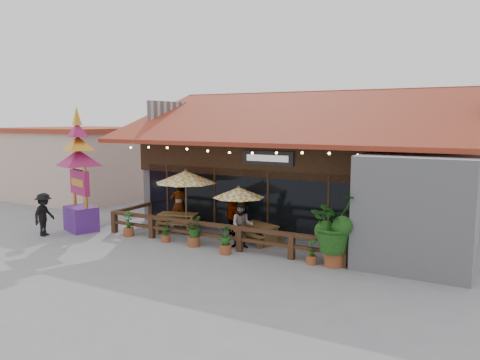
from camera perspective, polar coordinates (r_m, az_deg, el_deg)
The scene contains 19 objects.
ground at distance 17.21m, azimuth 2.25°, elevation -8.50°, with size 100.00×100.00×0.00m, color gray.
restaurant_building at distance 22.72m, azimuth 10.32°, elevation 0.93°, with size 15.50×14.73×6.09m.
patio_railing at distance 17.92m, azimuth -4.62°, elevation -5.85°, with size 10.00×2.60×0.92m.
neighbor_building at distance 30.66m, azimuth -18.28°, elevation 2.18°, with size 8.40×8.40×4.22m.
umbrella_left at distance 19.23m, azimuth -6.62°, elevation 0.33°, with size 3.25×3.25×2.71m.
umbrella_right at distance 18.06m, azimuth -0.16°, elevation -1.56°, with size 2.40×2.40×2.18m.
picnic_table_left at distance 20.01m, azimuth -7.58°, elevation -4.77°, with size 1.93×1.78×0.77m.
picnic_table_right at distance 18.04m, azimuth 2.35°, elevation -6.12°, with size 1.91×1.80×0.74m.
thai_sign_tower at distance 20.74m, azimuth -19.08°, elevation 2.20°, with size 2.69×2.69×5.64m.
tropical_plant at distance 15.33m, azimuth 11.48°, elevation -5.32°, with size 2.21×2.28×2.40m.
diner_a at distance 20.86m, azimuth -7.49°, elevation -2.99°, with size 0.71×0.47×1.95m, color #3B2212.
diner_b at distance 17.22m, azimuth 0.25°, elevation -5.55°, with size 0.83×0.64×1.70m, color #3B2212.
diner_c at distance 19.07m, azimuth -0.92°, elevation -4.37°, with size 0.97×0.40×1.65m, color #3B2212.
pedestrian at distance 20.62m, azimuth -22.78°, elevation -3.90°, with size 1.14×0.65×1.76m, color black.
planter_a at distance 19.60m, azimuth -13.45°, elevation -5.41°, with size 0.44×0.42×1.04m.
planter_b at distance 18.38m, azimuth -9.04°, elevation -6.31°, with size 0.35×0.35×0.86m.
planter_c at distance 17.60m, azimuth -5.66°, elevation -6.06°, with size 0.88×0.89×1.11m.
planter_d at distance 16.56m, azimuth -1.78°, elevation -7.36°, with size 0.52×0.52×1.03m.
planter_e at distance 15.63m, azimuth 8.73°, elevation -8.86°, with size 0.35×0.36×0.85m.
Camera 1 is at (7.35, -14.83, 4.70)m, focal length 35.00 mm.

